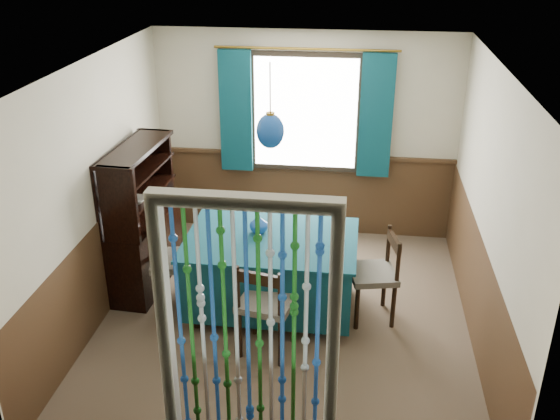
# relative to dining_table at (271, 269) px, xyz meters

# --- Properties ---
(floor) EXTENTS (4.00, 4.00, 0.00)m
(floor) POSITION_rel_dining_table_xyz_m (0.16, -0.17, -0.46)
(floor) COLOR brown
(floor) RESTS_ON ground
(ceiling) EXTENTS (4.00, 4.00, 0.00)m
(ceiling) POSITION_rel_dining_table_xyz_m (0.16, -0.17, 2.04)
(ceiling) COLOR silver
(ceiling) RESTS_ON ground
(wall_back) EXTENTS (3.60, 0.00, 3.60)m
(wall_back) POSITION_rel_dining_table_xyz_m (0.16, 1.83, 0.79)
(wall_back) COLOR beige
(wall_back) RESTS_ON ground
(wall_front) EXTENTS (3.60, 0.00, 3.60)m
(wall_front) POSITION_rel_dining_table_xyz_m (0.16, -2.17, 0.79)
(wall_front) COLOR beige
(wall_front) RESTS_ON ground
(wall_left) EXTENTS (0.00, 4.00, 4.00)m
(wall_left) POSITION_rel_dining_table_xyz_m (-1.64, -0.17, 0.79)
(wall_left) COLOR beige
(wall_left) RESTS_ON ground
(wall_right) EXTENTS (0.00, 4.00, 4.00)m
(wall_right) POSITION_rel_dining_table_xyz_m (1.96, -0.17, 0.79)
(wall_right) COLOR beige
(wall_right) RESTS_ON ground
(wainscot_back) EXTENTS (3.60, 0.00, 3.60)m
(wainscot_back) POSITION_rel_dining_table_xyz_m (0.16, 1.82, 0.04)
(wainscot_back) COLOR #442C1A
(wainscot_back) RESTS_ON ground
(wainscot_left) EXTENTS (0.00, 4.00, 4.00)m
(wainscot_left) POSITION_rel_dining_table_xyz_m (-1.63, -0.17, 0.04)
(wainscot_left) COLOR #442C1A
(wainscot_left) RESTS_ON ground
(wainscot_right) EXTENTS (0.00, 4.00, 4.00)m
(wainscot_right) POSITION_rel_dining_table_xyz_m (1.94, -0.17, 0.04)
(wainscot_right) COLOR #442C1A
(wainscot_right) RESTS_ON ground
(window) EXTENTS (1.32, 0.12, 1.42)m
(window) POSITION_rel_dining_table_xyz_m (0.16, 1.78, 1.09)
(window) COLOR black
(window) RESTS_ON wall_back
(doorway) EXTENTS (1.16, 0.12, 2.18)m
(doorway) POSITION_rel_dining_table_xyz_m (0.16, -2.11, 0.59)
(doorway) COLOR silver
(doorway) RESTS_ON ground
(dining_table) EXTENTS (1.67, 1.15, 0.80)m
(dining_table) POSITION_rel_dining_table_xyz_m (0.00, 0.00, 0.00)
(dining_table) COLOR #0D3A46
(dining_table) RESTS_ON floor
(chair_near) EXTENTS (0.55, 0.53, 0.95)m
(chair_near) POSITION_rel_dining_table_xyz_m (0.05, -0.70, 0.04)
(chair_near) COLOR black
(chair_near) RESTS_ON floor
(chair_far) EXTENTS (0.41, 0.40, 0.81)m
(chair_far) POSITION_rel_dining_table_xyz_m (-0.01, 0.77, -0.03)
(chair_far) COLOR black
(chair_far) RESTS_ON floor
(chair_left) EXTENTS (0.54, 0.55, 0.95)m
(chair_left) POSITION_rel_dining_table_xyz_m (-1.01, -0.05, 0.04)
(chair_left) COLOR black
(chair_left) RESTS_ON floor
(chair_right) EXTENTS (0.52, 0.53, 0.92)m
(chair_right) POSITION_rel_dining_table_xyz_m (1.02, -0.01, 0.03)
(chair_right) COLOR black
(chair_right) RESTS_ON floor
(sideboard) EXTENTS (0.48, 1.21, 1.56)m
(sideboard) POSITION_rel_dining_table_xyz_m (-1.42, 0.34, 0.09)
(sideboard) COLOR black
(sideboard) RESTS_ON floor
(pendant_lamp) EXTENTS (0.25, 0.25, 0.77)m
(pendant_lamp) POSITION_rel_dining_table_xyz_m (0.00, -0.00, 1.43)
(pendant_lamp) COLOR olive
(pendant_lamp) RESTS_ON ceiling
(vase_table) EXTENTS (0.19, 0.19, 0.18)m
(vase_table) POSITION_rel_dining_table_xyz_m (-0.14, 0.12, 0.43)
(vase_table) COLOR navy
(vase_table) RESTS_ON dining_table
(bowl_shelf) EXTENTS (0.24, 0.24, 0.05)m
(bowl_shelf) POSITION_rel_dining_table_xyz_m (-1.36, 0.09, 0.63)
(bowl_shelf) COLOR beige
(bowl_shelf) RESTS_ON sideboard
(vase_sideboard) EXTENTS (0.23, 0.23, 0.19)m
(vase_sideboard) POSITION_rel_dining_table_xyz_m (-1.36, 0.65, 0.41)
(vase_sideboard) COLOR beige
(vase_sideboard) RESTS_ON sideboard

